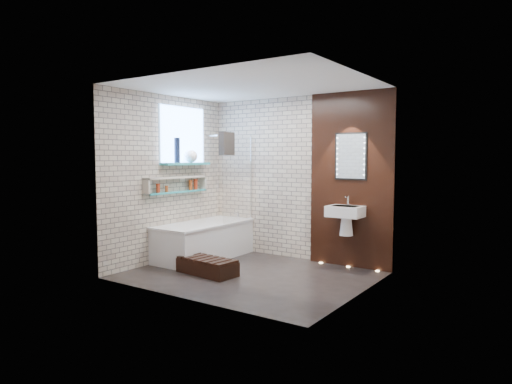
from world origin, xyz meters
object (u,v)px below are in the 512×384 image
Objects in this scene: washbasin at (346,215)px; bath_screen at (238,179)px; bathtub at (204,240)px; led_mirror at (351,156)px; walnut_step at (207,267)px.

bath_screen is at bearing -174.22° from washbasin.
bathtub is 1.24× the size of bath_screen.
washbasin is (1.82, 0.18, -0.49)m from bath_screen.
led_mirror is (2.17, 0.78, 1.36)m from bathtub.
bath_screen is 1.89m from led_mirror.
washbasin is (2.17, 0.62, 0.50)m from bathtub.
bath_screen reaches higher than washbasin.
bath_screen is at bearing -169.34° from led_mirror.
bathtub is at bearing -163.99° from washbasin.
bath_screen reaches higher than walnut_step.
walnut_step is at bearing -73.70° from bath_screen.
washbasin is 0.88m from led_mirror.
bathtub is 1.97× the size of walnut_step.
walnut_step is (-1.47, -1.53, -1.55)m from led_mirror.
bath_screen is 1.89m from washbasin.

